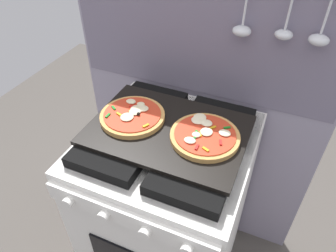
{
  "coord_description": "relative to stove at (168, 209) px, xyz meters",
  "views": [
    {
      "loc": [
        0.33,
        -0.76,
        1.62
      ],
      "look_at": [
        0.0,
        0.0,
        0.93
      ],
      "focal_mm": 33.47,
      "sensor_mm": 36.0,
      "label": 1
    }
  ],
  "objects": [
    {
      "name": "kitchen_backsplash",
      "position": [
        0.0,
        0.34,
        0.34
      ],
      "size": [
        1.1,
        0.09,
        1.55
      ],
      "color": "gray",
      "rests_on": "ground_plane"
    },
    {
      "name": "stove",
      "position": [
        0.0,
        0.0,
        0.0
      ],
      "size": [
        0.6,
        0.64,
        0.9
      ],
      "color": "white",
      "rests_on": "ground_plane"
    },
    {
      "name": "baking_tray",
      "position": [
        0.0,
        0.0,
        0.46
      ],
      "size": [
        0.54,
        0.38,
        0.02
      ],
      "primitive_type": "cube",
      "color": "black",
      "rests_on": "stove"
    },
    {
      "name": "pizza_left",
      "position": [
        -0.14,
        0.01,
        0.48
      ],
      "size": [
        0.23,
        0.23,
        0.03
      ],
      "color": "tan",
      "rests_on": "baking_tray"
    },
    {
      "name": "pizza_right",
      "position": [
        0.13,
        0.01,
        0.48
      ],
      "size": [
        0.23,
        0.23,
        0.03
      ],
      "color": "tan",
      "rests_on": "baking_tray"
    }
  ]
}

